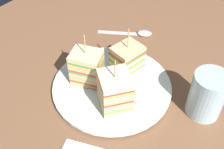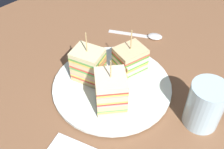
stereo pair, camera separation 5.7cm
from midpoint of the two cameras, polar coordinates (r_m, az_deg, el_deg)
The scene contains 9 objects.
ground_plane at distance 60.50cm, azimuth 2.69°, elevation -3.62°, with size 119.14×94.16×1.80cm, color brown.
plate at distance 59.26cm, azimuth 2.74°, elevation -2.54°, with size 25.31×25.31×1.28cm.
sandwich_wedge_0 at distance 59.53cm, azimuth 6.58°, elevation 2.53°, with size 7.07×6.21×11.26cm.
sandwich_wedge_1 at distance 57.82cm, azimuth -2.10°, elevation 1.86°, with size 6.71×7.44×11.89cm.
sandwich_wedge_2 at distance 52.40cm, azimuth 2.86°, elevation -3.65°, with size 8.27×8.35×11.68cm.
chip_pile at distance 56.97cm, azimuth 2.84°, elevation -2.44°, with size 6.46×6.69×2.43cm.
salad_garnish at distance 64.64cm, azimuth 6.60°, elevation 3.42°, with size 5.92×5.53×1.45cm.
spoon at distance 74.15cm, azimuth 9.72°, elevation 7.77°, with size 9.06×13.30×1.00cm.
drinking_glass at distance 54.87cm, azimuth 21.30°, elevation -6.49°, with size 6.75×6.75×9.57cm.
Camera 2 is at (-28.54, -28.49, 44.29)cm, focal length 44.42 mm.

